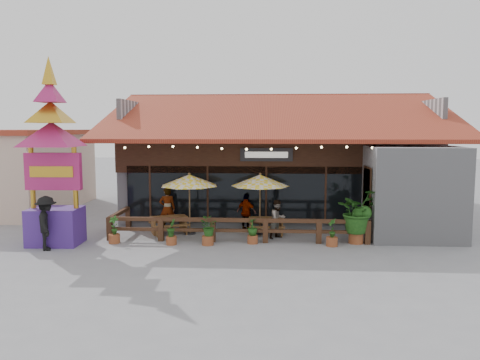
# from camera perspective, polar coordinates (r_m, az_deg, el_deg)

# --- Properties ---
(ground) EXTENTS (100.00, 100.00, 0.00)m
(ground) POSITION_cam_1_polar(r_m,az_deg,el_deg) (18.34, 4.70, -7.26)
(ground) COLOR gray
(ground) RESTS_ON ground
(restaurant_building) EXTENTS (15.50, 14.73, 6.09)m
(restaurant_building) POSITION_cam_1_polar(r_m,az_deg,el_deg) (24.54, 5.08, 1.40)
(restaurant_building) COLOR #A5A5AA
(restaurant_building) RESTS_ON ground
(patio_railing) EXTENTS (10.00, 2.60, 0.92)m
(patio_railing) POSITION_cam_1_polar(r_m,az_deg,el_deg) (18.05, -2.47, -5.47)
(patio_railing) COLOR #462D19
(patio_railing) RESTS_ON ground
(umbrella_left) EXTENTS (2.84, 2.84, 2.53)m
(umbrella_left) POSITION_cam_1_polar(r_m,az_deg,el_deg) (18.99, -6.20, -0.06)
(umbrella_left) COLOR brown
(umbrella_left) RESTS_ON ground
(umbrella_right) EXTENTS (2.38, 2.38, 2.52)m
(umbrella_right) POSITION_cam_1_polar(r_m,az_deg,el_deg) (18.89, 2.46, -0.08)
(umbrella_right) COLOR brown
(umbrella_right) RESTS_ON ground
(picnic_table_left) EXTENTS (1.85, 1.75, 0.70)m
(picnic_table_left) POSITION_cam_1_polar(r_m,az_deg,el_deg) (19.50, -8.66, -5.07)
(picnic_table_left) COLOR brown
(picnic_table_left) RESTS_ON ground
(picnic_table_right) EXTENTS (1.49, 1.31, 0.68)m
(picnic_table_right) POSITION_cam_1_polar(r_m,az_deg,el_deg) (19.11, 3.24, -5.28)
(picnic_table_right) COLOR brown
(picnic_table_right) RESTS_ON ground
(thai_sign_tower) EXTENTS (2.83, 2.83, 7.39)m
(thai_sign_tower) POSITION_cam_1_polar(r_m,az_deg,el_deg) (18.39, -21.95, 4.64)
(thai_sign_tower) COLOR #462383
(thai_sign_tower) RESTS_ON ground
(tropical_plant) EXTENTS (1.98, 1.96, 2.07)m
(tropical_plant) POSITION_cam_1_polar(r_m,az_deg,el_deg) (18.03, 14.05, -3.83)
(tropical_plant) COLOR brown
(tropical_plant) RESTS_ON ground
(diner_a) EXTENTS (0.74, 0.56, 1.84)m
(diner_a) POSITION_cam_1_polar(r_m,az_deg,el_deg) (20.01, -8.85, -3.48)
(diner_a) COLOR #381F12
(diner_a) RESTS_ON ground
(diner_b) EXTENTS (0.94, 0.93, 1.53)m
(diner_b) POSITION_cam_1_polar(r_m,az_deg,el_deg) (18.41, 4.63, -4.78)
(diner_b) COLOR #381F12
(diner_b) RESTS_ON ground
(diner_c) EXTENTS (0.98, 0.75, 1.56)m
(diner_c) POSITION_cam_1_polar(r_m,az_deg,el_deg) (19.77, 0.79, -3.94)
(diner_c) COLOR #381F12
(diner_c) RESTS_ON ground
(pedestrian) EXTENTS (1.17, 1.43, 1.93)m
(pedestrian) POSITION_cam_1_polar(r_m,az_deg,el_deg) (17.93, -22.53, -4.88)
(pedestrian) COLOR black
(pedestrian) RESTS_ON ground
(planter_a) EXTENTS (0.42, 0.42, 1.04)m
(planter_a) POSITION_cam_1_polar(r_m,az_deg,el_deg) (18.28, -15.10, -6.11)
(planter_a) COLOR brown
(planter_a) RESTS_ON ground
(planter_b) EXTENTS (0.39, 0.40, 0.96)m
(planter_b) POSITION_cam_1_polar(r_m,az_deg,el_deg) (17.62, -8.38, -6.43)
(planter_b) COLOR brown
(planter_b) RESTS_ON ground
(planter_c) EXTENTS (0.74, 0.68, 1.05)m
(planter_c) POSITION_cam_1_polar(r_m,az_deg,el_deg) (17.38, -3.96, -6.02)
(planter_c) COLOR brown
(planter_c) RESTS_ON ground
(planter_d) EXTENTS (0.49, 0.49, 0.96)m
(planter_d) POSITION_cam_1_polar(r_m,az_deg,el_deg) (17.59, 1.55, -6.27)
(planter_d) COLOR brown
(planter_d) RESTS_ON ground
(planter_e) EXTENTS (0.42, 0.42, 1.03)m
(planter_e) POSITION_cam_1_polar(r_m,az_deg,el_deg) (17.54, 11.15, -6.54)
(planter_e) COLOR brown
(planter_e) RESTS_ON ground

